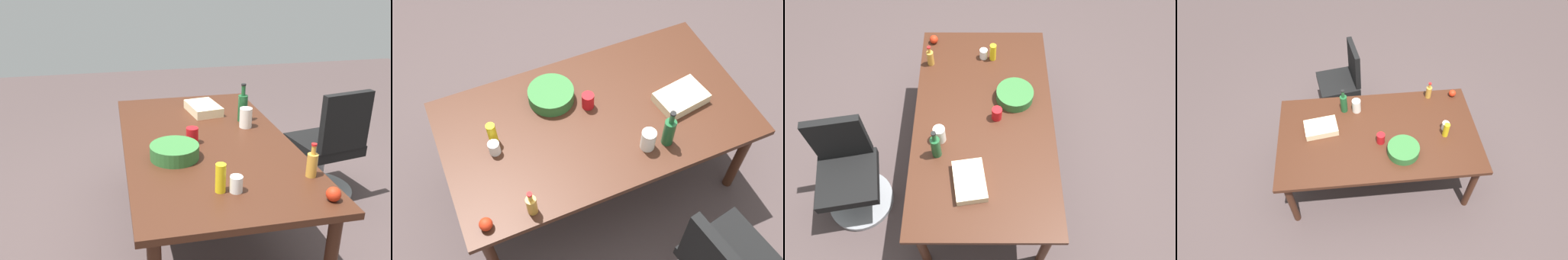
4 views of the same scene
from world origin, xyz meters
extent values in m
plane|color=#483A39|center=(0.00, 0.00, 0.00)|extent=(10.00, 10.00, 0.00)
cube|color=#3E1F13|center=(0.00, 0.00, 0.73)|extent=(1.99, 1.11, 0.04)
cylinder|color=#3E1F13|center=(0.90, -0.47, 0.35)|extent=(0.07, 0.07, 0.71)
cylinder|color=#3E1F13|center=(0.90, 0.47, 0.35)|extent=(0.07, 0.07, 0.71)
cylinder|color=gray|center=(0.39, -1.09, 0.03)|extent=(0.56, 0.56, 0.05)
cylinder|color=gray|center=(0.39, -1.09, 0.25)|extent=(0.06, 0.06, 0.40)
cube|color=black|center=(0.39, -1.09, 0.45)|extent=(0.55, 0.55, 0.09)
cube|color=black|center=(0.17, -1.13, 0.73)|extent=(0.13, 0.44, 0.47)
cube|color=beige|center=(0.56, -0.10, 0.78)|extent=(0.35, 0.27, 0.07)
cylinder|color=white|center=(0.19, -0.34, 0.82)|extent=(0.11, 0.11, 0.15)
cylinder|color=#306931|center=(-0.21, 0.25, 0.79)|extent=(0.36, 0.36, 0.09)
cylinder|color=yellow|center=(-0.66, 0.08, 0.83)|extent=(0.07, 0.07, 0.16)
cylinder|color=#1B5129|center=(0.32, -0.35, 0.85)|extent=(0.09, 0.09, 0.20)
cylinder|color=#1B5129|center=(0.32, -0.35, 0.99)|extent=(0.04, 0.04, 0.08)
cylinder|color=black|center=(0.32, -0.35, 1.03)|extent=(0.04, 0.04, 0.01)
cylinder|color=white|center=(-0.67, 0.00, 0.79)|extent=(0.08, 0.08, 0.09)
sphere|color=red|center=(-0.86, -0.46, 0.79)|extent=(0.08, 0.08, 0.08)
cylinder|color=gold|center=(-0.60, -0.46, 0.82)|extent=(0.07, 0.07, 0.14)
cylinder|color=gold|center=(-0.60, -0.46, 0.91)|extent=(0.03, 0.03, 0.05)
cylinder|color=red|center=(-0.60, -0.46, 0.94)|extent=(0.03, 0.03, 0.01)
cylinder|color=red|center=(-0.01, 0.10, 0.80)|extent=(0.10, 0.10, 0.11)
camera|label=1|loc=(-2.51, 0.60, 1.89)|focal=38.51mm
camera|label=2|loc=(-0.78, -1.64, 3.13)|focal=42.77mm
camera|label=3|loc=(1.73, -0.02, 3.23)|focal=34.90mm
camera|label=4|loc=(0.26, 2.08, 3.37)|focal=30.94mm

